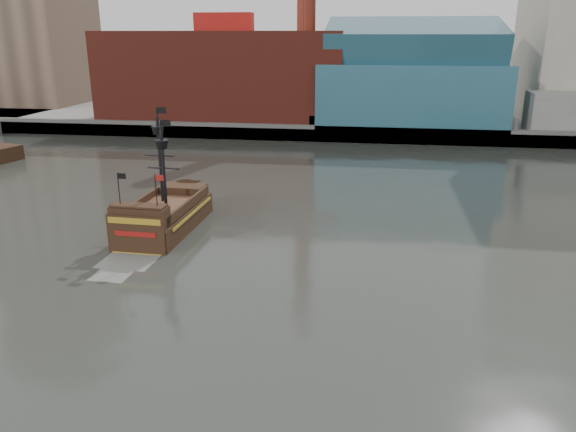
# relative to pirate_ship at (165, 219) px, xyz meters

# --- Properties ---
(ground) EXTENTS (400.00, 400.00, 0.00)m
(ground) POSITION_rel_pirate_ship_xyz_m (13.45, -17.70, -1.03)
(ground) COLOR #252722
(ground) RESTS_ON ground
(promenade_far) EXTENTS (220.00, 60.00, 2.00)m
(promenade_far) POSITION_rel_pirate_ship_xyz_m (13.45, 74.30, -0.03)
(promenade_far) COLOR slate
(promenade_far) RESTS_ON ground
(seawall) EXTENTS (220.00, 1.00, 2.60)m
(seawall) POSITION_rel_pirate_ship_xyz_m (13.45, 44.80, 0.27)
(seawall) COLOR #4C4C49
(seawall) RESTS_ON ground
(pirate_ship) EXTENTS (5.19, 15.27, 11.33)m
(pirate_ship) POSITION_rel_pirate_ship_xyz_m (0.00, 0.00, 0.00)
(pirate_ship) COLOR black
(pirate_ship) RESTS_ON ground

